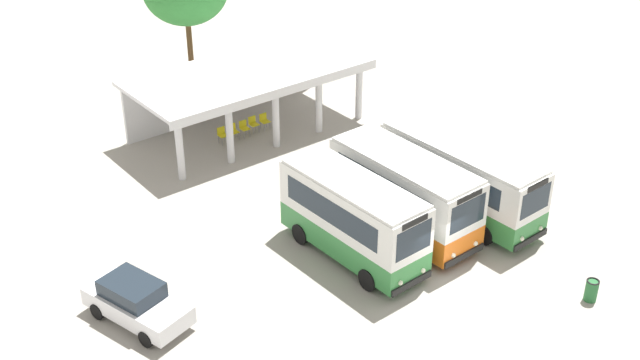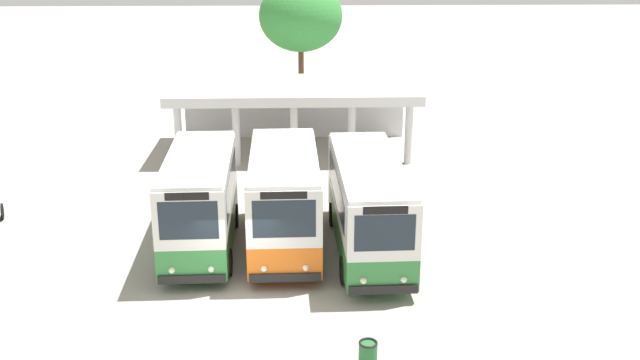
{
  "view_description": "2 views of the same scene",
  "coord_description": "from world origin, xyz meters",
  "px_view_note": "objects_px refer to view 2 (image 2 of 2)",
  "views": [
    {
      "loc": [
        -19.48,
        -16.05,
        19.17
      ],
      "look_at": [
        -0.83,
        7.7,
        1.9
      ],
      "focal_mm": 45.78,
      "sensor_mm": 36.0,
      "label": 1
    },
    {
      "loc": [
        1.9,
        -19.3,
        10.86
      ],
      "look_at": [
        2.69,
        7.61,
        1.55
      ],
      "focal_mm": 41.16,
      "sensor_mm": 36.0,
      "label": 2
    }
  ],
  "objects_px": {
    "waiting_chair_second_from_end": "(268,143)",
    "waiting_chair_fourth_seat": "(294,142)",
    "waiting_chair_fifth_seat": "(307,142)",
    "litter_bin_apron": "(368,357)",
    "waiting_chair_end_by_column": "(255,143)",
    "city_bus_second_in_row": "(284,197)",
    "city_bus_middle_cream": "(368,203)",
    "waiting_chair_middle_seat": "(281,143)",
    "city_bus_nearest_orange": "(200,199)"
  },
  "relations": [
    {
      "from": "waiting_chair_second_from_end",
      "to": "waiting_chair_fourth_seat",
      "type": "relative_size",
      "value": 1.0
    },
    {
      "from": "waiting_chair_fifth_seat",
      "to": "litter_bin_apron",
      "type": "relative_size",
      "value": 0.96
    },
    {
      "from": "waiting_chair_end_by_column",
      "to": "waiting_chair_fifth_seat",
      "type": "distance_m",
      "value": 2.64
    },
    {
      "from": "city_bus_second_in_row",
      "to": "city_bus_middle_cream",
      "type": "height_order",
      "value": "city_bus_second_in_row"
    },
    {
      "from": "waiting_chair_middle_seat",
      "to": "waiting_chair_fifth_seat",
      "type": "xyz_separation_m",
      "value": [
        1.32,
        0.06,
        0.0
      ]
    },
    {
      "from": "litter_bin_apron",
      "to": "waiting_chair_middle_seat",
      "type": "bearing_deg",
      "value": 97.61
    },
    {
      "from": "city_bus_nearest_orange",
      "to": "waiting_chair_second_from_end",
      "type": "xyz_separation_m",
      "value": [
        1.9,
        11.83,
        -1.39
      ]
    },
    {
      "from": "waiting_chair_end_by_column",
      "to": "litter_bin_apron",
      "type": "relative_size",
      "value": 0.96
    },
    {
      "from": "city_bus_second_in_row",
      "to": "waiting_chair_fifth_seat",
      "type": "distance_m",
      "value": 11.83
    },
    {
      "from": "city_bus_nearest_orange",
      "to": "waiting_chair_second_from_end",
      "type": "distance_m",
      "value": 12.06
    },
    {
      "from": "city_bus_middle_cream",
      "to": "waiting_chair_fourth_seat",
      "type": "height_order",
      "value": "city_bus_middle_cream"
    },
    {
      "from": "city_bus_middle_cream",
      "to": "waiting_chair_fourth_seat",
      "type": "bearing_deg",
      "value": 102.12
    },
    {
      "from": "waiting_chair_second_from_end",
      "to": "waiting_chair_fifth_seat",
      "type": "xyz_separation_m",
      "value": [
        1.98,
        0.03,
        0.0
      ]
    },
    {
      "from": "city_bus_middle_cream",
      "to": "waiting_chair_fifth_seat",
      "type": "bearing_deg",
      "value": 99.18
    },
    {
      "from": "city_bus_middle_cream",
      "to": "waiting_chair_fifth_seat",
      "type": "xyz_separation_m",
      "value": [
        -1.96,
        12.14,
        -1.31
      ]
    },
    {
      "from": "waiting_chair_end_by_column",
      "to": "waiting_chair_fifth_seat",
      "type": "height_order",
      "value": "same"
    },
    {
      "from": "city_bus_nearest_orange",
      "to": "waiting_chair_end_by_column",
      "type": "distance_m",
      "value": 11.98
    },
    {
      "from": "waiting_chair_end_by_column",
      "to": "waiting_chair_fifth_seat",
      "type": "relative_size",
      "value": 1.0
    },
    {
      "from": "waiting_chair_end_by_column",
      "to": "litter_bin_apron",
      "type": "xyz_separation_m",
      "value": [
        3.93,
        -19.58,
        -0.07
      ]
    },
    {
      "from": "city_bus_middle_cream",
      "to": "waiting_chair_fifth_seat",
      "type": "distance_m",
      "value": 12.37
    },
    {
      "from": "waiting_chair_middle_seat",
      "to": "litter_bin_apron",
      "type": "relative_size",
      "value": 0.96
    },
    {
      "from": "waiting_chair_fourth_seat",
      "to": "litter_bin_apron",
      "type": "distance_m",
      "value": 19.77
    },
    {
      "from": "litter_bin_apron",
      "to": "city_bus_middle_cream",
      "type": "bearing_deg",
      "value": 84.89
    },
    {
      "from": "city_bus_second_in_row",
      "to": "city_bus_middle_cream",
      "type": "xyz_separation_m",
      "value": [
        2.92,
        -0.44,
        -0.08
      ]
    },
    {
      "from": "waiting_chair_fifth_seat",
      "to": "litter_bin_apron",
      "type": "xyz_separation_m",
      "value": [
        1.29,
        -19.6,
        -0.07
      ]
    },
    {
      "from": "city_bus_nearest_orange",
      "to": "city_bus_second_in_row",
      "type": "bearing_deg",
      "value": 3.09
    },
    {
      "from": "waiting_chair_middle_seat",
      "to": "waiting_chair_fourth_seat",
      "type": "xyz_separation_m",
      "value": [
        0.66,
        0.12,
        0.0
      ]
    },
    {
      "from": "city_bus_middle_cream",
      "to": "litter_bin_apron",
      "type": "distance_m",
      "value": 7.61
    },
    {
      "from": "waiting_chair_fifth_seat",
      "to": "waiting_chair_fourth_seat",
      "type": "bearing_deg",
      "value": 174.39
    },
    {
      "from": "city_bus_nearest_orange",
      "to": "city_bus_second_in_row",
      "type": "height_order",
      "value": "city_bus_nearest_orange"
    },
    {
      "from": "city_bus_middle_cream",
      "to": "waiting_chair_middle_seat",
      "type": "distance_m",
      "value": 12.59
    },
    {
      "from": "city_bus_middle_cream",
      "to": "waiting_chair_second_from_end",
      "type": "relative_size",
      "value": 9.29
    },
    {
      "from": "waiting_chair_middle_seat",
      "to": "city_bus_nearest_orange",
      "type": "bearing_deg",
      "value": -102.24
    },
    {
      "from": "waiting_chair_end_by_column",
      "to": "waiting_chair_second_from_end",
      "type": "distance_m",
      "value": 0.66
    },
    {
      "from": "waiting_chair_fifth_seat",
      "to": "waiting_chair_middle_seat",
      "type": "bearing_deg",
      "value": -177.42
    },
    {
      "from": "waiting_chair_end_by_column",
      "to": "litter_bin_apron",
      "type": "distance_m",
      "value": 19.97
    },
    {
      "from": "waiting_chair_second_from_end",
      "to": "waiting_chair_fifth_seat",
      "type": "distance_m",
      "value": 1.98
    },
    {
      "from": "waiting_chair_second_from_end",
      "to": "waiting_chair_middle_seat",
      "type": "xyz_separation_m",
      "value": [
        0.66,
        -0.03,
        0.0
      ]
    },
    {
      "from": "city_bus_second_in_row",
      "to": "waiting_chair_end_by_column",
      "type": "bearing_deg",
      "value": 98.17
    },
    {
      "from": "city_bus_second_in_row",
      "to": "waiting_chair_fourth_seat",
      "type": "distance_m",
      "value": 11.86
    },
    {
      "from": "city_bus_second_in_row",
      "to": "waiting_chair_middle_seat",
      "type": "distance_m",
      "value": 11.73
    },
    {
      "from": "city_bus_middle_cream",
      "to": "waiting_chair_fourth_seat",
      "type": "distance_m",
      "value": 12.56
    },
    {
      "from": "waiting_chair_fourth_seat",
      "to": "waiting_chair_fifth_seat",
      "type": "bearing_deg",
      "value": -5.61
    },
    {
      "from": "city_bus_middle_cream",
      "to": "waiting_chair_middle_seat",
      "type": "bearing_deg",
      "value": 105.19
    },
    {
      "from": "city_bus_second_in_row",
      "to": "waiting_chair_fifth_seat",
      "type": "relative_size",
      "value": 8.22
    },
    {
      "from": "waiting_chair_fifth_seat",
      "to": "city_bus_nearest_orange",
      "type": "bearing_deg",
      "value": -108.1
    },
    {
      "from": "waiting_chair_second_from_end",
      "to": "litter_bin_apron",
      "type": "xyz_separation_m",
      "value": [
        3.27,
        -19.57,
        -0.07
      ]
    },
    {
      "from": "city_bus_second_in_row",
      "to": "waiting_chair_end_by_column",
      "type": "xyz_separation_m",
      "value": [
        -1.68,
        11.68,
        -1.39
      ]
    },
    {
      "from": "city_bus_second_in_row",
      "to": "waiting_chair_middle_seat",
      "type": "relative_size",
      "value": 8.22
    },
    {
      "from": "city_bus_nearest_orange",
      "to": "city_bus_middle_cream",
      "type": "bearing_deg",
      "value": -2.76
    }
  ]
}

